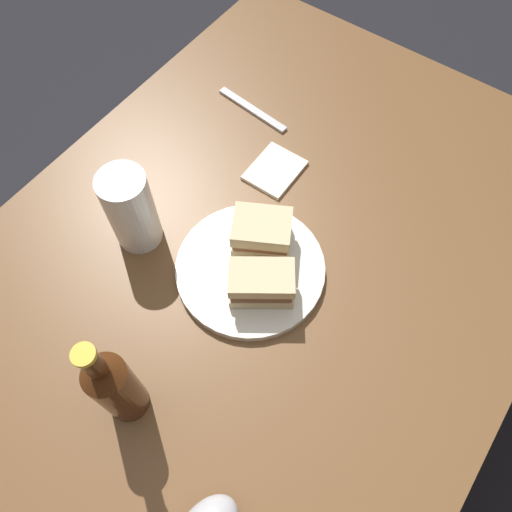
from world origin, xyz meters
The scene contains 12 objects.
ground_plane centered at (0.00, 0.00, 0.00)m, with size 6.00×6.00×0.00m, color black.
dining_table centered at (0.00, 0.00, 0.38)m, with size 1.30×0.94×0.76m, color brown.
plate centered at (-0.03, 0.00, 0.77)m, with size 0.26×0.26×0.02m, color silver.
sandwich_half_left centered at (-0.06, -0.04, 0.81)m, with size 0.12×0.13×0.07m.
sandwich_half_right centered at (0.02, 0.01, 0.81)m, with size 0.12×0.13×0.07m.
potato_wedge_front centered at (-0.04, -0.03, 0.78)m, with size 0.05×0.02×0.02m, color #B77F33.
potato_wedge_middle centered at (0.00, -0.01, 0.78)m, with size 0.04×0.02×0.02m, color #AD702D.
potato_wedge_back centered at (-0.01, -0.03, 0.78)m, with size 0.04×0.02×0.02m, color #B77F33.
pint_glass centered at (-0.09, 0.21, 0.83)m, with size 0.08×0.08×0.17m.
cider_bottle centered at (-0.33, 0.02, 0.86)m, with size 0.06×0.06×0.25m.
napkin centered at (0.17, 0.09, 0.76)m, with size 0.11×0.09×0.01m, color silver.
fork centered at (0.28, 0.22, 0.76)m, with size 0.18×0.02×0.01m, color silver.
Camera 1 is at (-0.36, -0.25, 1.57)m, focal length 35.56 mm.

